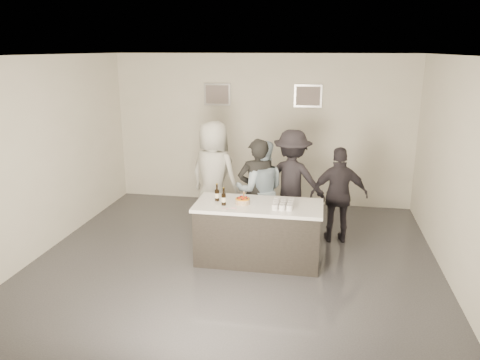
{
  "coord_description": "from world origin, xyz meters",
  "views": [
    {
      "loc": [
        1.2,
        -6.26,
        3.09
      ],
      "look_at": [
        0.0,
        0.5,
        1.15
      ],
      "focal_mm": 35.0,
      "sensor_mm": 36.0,
      "label": 1
    }
  ],
  "objects": [
    {
      "name": "person_guest_right",
      "position": [
        1.52,
        1.13,
        0.79
      ],
      "size": [
        0.97,
        0.5,
        1.59
      ],
      "primitive_type": "imported",
      "rotation": [
        0.0,
        0.0,
        3.26
      ],
      "color": "#2B272E",
      "rests_on": "ground"
    },
    {
      "name": "bar_counter",
      "position": [
        0.34,
        0.15,
        0.45
      ],
      "size": [
        1.86,
        0.86,
        0.9
      ],
      "primitive_type": "cube",
      "color": "white",
      "rests_on": "ground"
    },
    {
      "name": "picture_right",
      "position": [
        0.9,
        2.97,
        2.2
      ],
      "size": [
        0.54,
        0.04,
        0.44
      ],
      "primitive_type": "cube",
      "color": "#B2B2B7",
      "rests_on": "wall_back"
    },
    {
      "name": "candles",
      "position": [
        -0.01,
        -0.13,
        0.9
      ],
      "size": [
        0.24,
        0.08,
        0.01
      ],
      "primitive_type": "cube",
      "color": "pink",
      "rests_on": "bar_counter"
    },
    {
      "name": "tumbler_cluster",
      "position": [
        0.7,
        0.1,
        0.94
      ],
      "size": [
        0.3,
        0.4,
        0.08
      ],
      "primitive_type": "cube",
      "color": "orange",
      "rests_on": "bar_counter"
    },
    {
      "name": "person_guest_left",
      "position": [
        -0.62,
        1.38,
        0.95
      ],
      "size": [
        1.09,
        0.91,
        1.91
      ],
      "primitive_type": "imported",
      "rotation": [
        0.0,
        0.0,
        2.76
      ],
      "color": "silver",
      "rests_on": "ground"
    },
    {
      "name": "person_main_blue",
      "position": [
        0.25,
        1.0,
        0.84
      ],
      "size": [
        0.89,
        0.74,
        1.68
      ],
      "primitive_type": "imported",
      "rotation": [
        0.0,
        0.0,
        3.27
      ],
      "color": "#92ABC0",
      "rests_on": "ground"
    },
    {
      "name": "wall_front",
      "position": [
        0.0,
        -3.0,
        1.5
      ],
      "size": [
        6.0,
        0.04,
        3.0
      ],
      "primitive_type": "cube",
      "color": "silver",
      "rests_on": "ground"
    },
    {
      "name": "beer_bottle_b",
      "position": [
        -0.15,
        0.01,
        1.03
      ],
      "size": [
        0.07,
        0.07,
        0.26
      ],
      "primitive_type": "cylinder",
      "color": "black",
      "rests_on": "bar_counter"
    },
    {
      "name": "picture_left",
      "position": [
        -0.9,
        2.97,
        2.2
      ],
      "size": [
        0.54,
        0.04,
        0.44
      ],
      "primitive_type": "cube",
      "color": "#B2B2B7",
      "rests_on": "wall_back"
    },
    {
      "name": "wall_right",
      "position": [
        3.0,
        0.0,
        1.5
      ],
      "size": [
        0.04,
        6.0,
        3.0
      ],
      "primitive_type": "cube",
      "color": "silver",
      "rests_on": "ground"
    },
    {
      "name": "floor",
      "position": [
        0.0,
        0.0,
        0.0
      ],
      "size": [
        6.0,
        6.0,
        0.0
      ],
      "primitive_type": "plane",
      "color": "#3D3D42",
      "rests_on": "ground"
    },
    {
      "name": "person_main_black",
      "position": [
        0.21,
        0.87,
        0.87
      ],
      "size": [
        0.74,
        0.62,
        1.73
      ],
      "primitive_type": "imported",
      "rotation": [
        0.0,
        0.0,
        3.51
      ],
      "color": "black",
      "rests_on": "ground"
    },
    {
      "name": "cake",
      "position": [
        0.11,
        0.12,
        0.94
      ],
      "size": [
        0.21,
        0.21,
        0.07
      ],
      "primitive_type": "cylinder",
      "color": "orange",
      "rests_on": "bar_counter"
    },
    {
      "name": "ceiling",
      "position": [
        0.0,
        0.0,
        3.0
      ],
      "size": [
        6.0,
        6.0,
        0.0
      ],
      "primitive_type": "plane",
      "rotation": [
        3.14,
        0.0,
        0.0
      ],
      "color": "white"
    },
    {
      "name": "person_guest_back",
      "position": [
        0.73,
        1.52,
        0.89
      ],
      "size": [
        1.23,
        0.82,
        1.78
      ],
      "primitive_type": "imported",
      "rotation": [
        0.0,
        0.0,
        2.99
      ],
      "color": "#242127",
      "rests_on": "ground"
    },
    {
      "name": "wall_left",
      "position": [
        -3.0,
        0.0,
        1.5
      ],
      "size": [
        0.04,
        6.0,
        3.0
      ],
      "primitive_type": "cube",
      "color": "silver",
      "rests_on": "ground"
    },
    {
      "name": "beer_bottle_a",
      "position": [
        -0.29,
        0.19,
        1.03
      ],
      "size": [
        0.07,
        0.07,
        0.26
      ],
      "primitive_type": "cylinder",
      "color": "black",
      "rests_on": "bar_counter"
    },
    {
      "name": "wall_back",
      "position": [
        0.0,
        3.0,
        1.5
      ],
      "size": [
        6.0,
        0.04,
        3.0
      ],
      "primitive_type": "cube",
      "color": "silver",
      "rests_on": "ground"
    }
  ]
}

